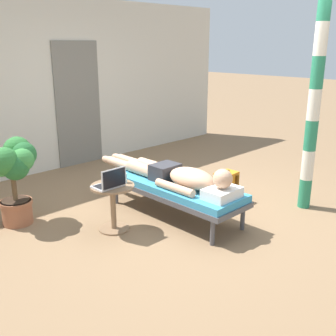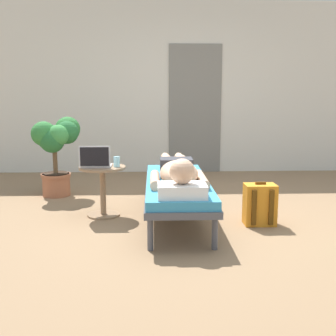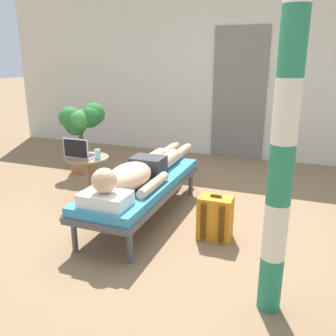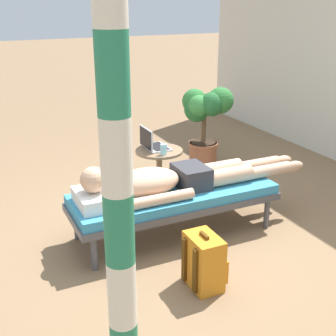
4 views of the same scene
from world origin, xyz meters
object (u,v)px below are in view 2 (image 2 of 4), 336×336
object	(u,v)px
side_table	(103,182)
laptop	(96,162)
lounge_chair	(177,187)
drink_glass	(117,162)
person_reclining	(177,171)
backpack	(260,205)
potted_plant	(56,145)

from	to	relation	value
side_table	laptop	xyz separation A→B (m)	(-0.06, -0.05, 0.23)
side_table	laptop	size ratio (longest dim) A/B	1.69
lounge_chair	drink_glass	size ratio (longest dim) A/B	17.05
laptop	drink_glass	world-z (taller)	laptop
person_reclining	laptop	distance (m)	0.84
person_reclining	side_table	world-z (taller)	person_reclining
lounge_chair	laptop	distance (m)	0.87
drink_glass	person_reclining	bearing A→B (deg)	-18.91
lounge_chair	backpack	bearing A→B (deg)	-10.65
lounge_chair	laptop	size ratio (longest dim) A/B	5.84
lounge_chair	side_table	distance (m)	0.79
side_table	backpack	size ratio (longest dim) A/B	1.23
side_table	potted_plant	xyz separation A→B (m)	(-0.67, 0.91, 0.29)
laptop	backpack	xyz separation A→B (m)	(1.62, -0.30, -0.39)
lounge_chair	potted_plant	bearing A→B (deg)	142.18
person_reclining	drink_glass	xyz separation A→B (m)	(-0.61, 0.21, 0.06)
lounge_chair	drink_glass	distance (m)	0.68
lounge_chair	person_reclining	bearing A→B (deg)	-90.00
potted_plant	side_table	bearing A→B (deg)	-53.56
laptop	backpack	bearing A→B (deg)	-10.53
lounge_chair	backpack	distance (m)	0.82
lounge_chair	potted_plant	distance (m)	1.84
backpack	potted_plant	bearing A→B (deg)	150.49
laptop	lounge_chair	bearing A→B (deg)	-10.41
drink_glass	lounge_chair	bearing A→B (deg)	-16.62
person_reclining	potted_plant	distance (m)	1.84
lounge_chair	side_table	bearing A→B (deg)	165.13
laptop	drink_glass	distance (m)	0.21
laptop	potted_plant	world-z (taller)	potted_plant
person_reclining	drink_glass	world-z (taller)	person_reclining
lounge_chair	potted_plant	xyz separation A→B (m)	(-1.43, 1.11, 0.30)
lounge_chair	backpack	world-z (taller)	backpack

